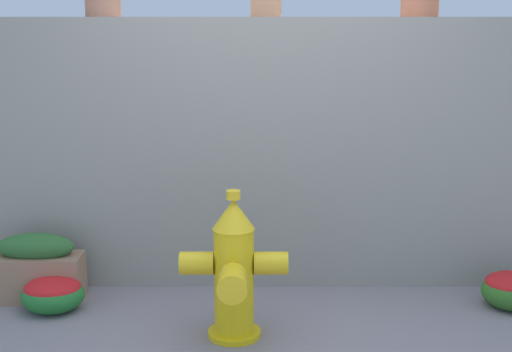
% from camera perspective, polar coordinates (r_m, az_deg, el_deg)
% --- Properties ---
extents(stone_wall, '(4.87, 0.30, 1.84)m').
position_cam_1_polar(stone_wall, '(4.71, 0.74, 1.91)').
color(stone_wall, gray).
rests_on(stone_wall, ground).
extents(fire_hydrant, '(0.62, 0.49, 0.88)m').
position_cam_1_polar(fire_hydrant, '(3.94, -2.07, -7.99)').
color(fire_hydrant, yellow).
rests_on(fire_hydrant, ground).
extents(flower_bush_left, '(0.40, 0.36, 0.22)m').
position_cam_1_polar(flower_bush_left, '(4.59, -16.86, -9.37)').
color(flower_bush_left, '#24732E').
rests_on(flower_bush_left, ground).
extents(flower_bush_right, '(0.40, 0.36, 0.24)m').
position_cam_1_polar(flower_bush_right, '(4.74, 20.56, -8.81)').
color(flower_bush_right, '#316A24').
rests_on(flower_bush_right, ground).
extents(planter_box, '(0.60, 0.24, 0.46)m').
position_cam_1_polar(planter_box, '(4.75, -18.07, -7.39)').
color(planter_box, '#957256').
rests_on(planter_box, ground).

